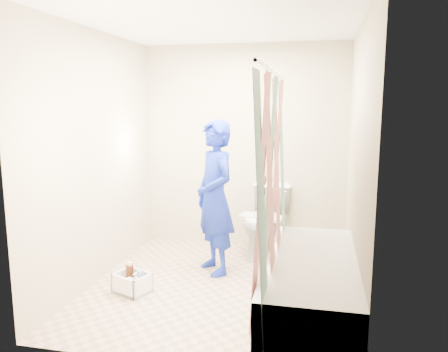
% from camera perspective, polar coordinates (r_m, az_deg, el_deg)
% --- Properties ---
extents(floor, '(2.60, 2.60, 0.00)m').
position_cam_1_polar(floor, '(4.26, -0.56, -14.25)').
color(floor, tan).
rests_on(floor, ground).
extents(ceiling, '(2.40, 2.60, 0.02)m').
position_cam_1_polar(ceiling, '(3.96, -0.62, 19.41)').
color(ceiling, white).
rests_on(ceiling, wall_back).
extents(wall_back, '(2.40, 0.02, 2.40)m').
position_cam_1_polar(wall_back, '(5.20, 2.65, 3.77)').
color(wall_back, '#B8AE8D').
rests_on(wall_back, ground).
extents(wall_front, '(2.40, 0.02, 2.40)m').
position_cam_1_polar(wall_front, '(2.70, -6.83, -1.59)').
color(wall_front, '#B8AE8D').
rests_on(wall_front, ground).
extents(wall_left, '(0.02, 2.60, 2.40)m').
position_cam_1_polar(wall_left, '(4.37, -16.13, 2.31)').
color(wall_left, '#B8AE8D').
rests_on(wall_left, ground).
extents(wall_right, '(0.02, 2.60, 2.40)m').
position_cam_1_polar(wall_right, '(3.85, 17.09, 1.35)').
color(wall_right, '#B8AE8D').
rests_on(wall_right, ground).
extents(bathtub, '(0.70, 1.75, 0.50)m').
position_cam_1_polar(bathtub, '(3.68, 11.28, -13.92)').
color(bathtub, white).
rests_on(bathtub, ground).
extents(curtain_rod, '(0.02, 1.90, 0.02)m').
position_cam_1_polar(curtain_rod, '(3.41, 6.50, 13.36)').
color(curtain_rod, silver).
rests_on(curtain_rod, wall_back).
extents(shower_curtain, '(0.06, 1.75, 1.80)m').
position_cam_1_polar(shower_curtain, '(3.47, 6.22, -2.16)').
color(shower_curtain, white).
rests_on(shower_curtain, curtain_rod).
extents(toilet, '(0.57, 0.84, 0.79)m').
position_cam_1_polar(toilet, '(5.03, 5.40, -5.79)').
color(toilet, white).
rests_on(toilet, ground).
extents(tank_lid, '(0.52, 0.29, 0.04)m').
position_cam_1_polar(tank_lid, '(4.89, 4.97, -5.38)').
color(tank_lid, white).
rests_on(tank_lid, toilet).
extents(tank_internals, '(0.19, 0.07, 0.26)m').
position_cam_1_polar(tank_internals, '(5.15, 5.69, -1.03)').
color(tank_internals, black).
rests_on(tank_internals, toilet).
extents(plumber, '(0.65, 0.68, 1.56)m').
position_cam_1_polar(plumber, '(4.39, -1.19, -2.84)').
color(plumber, '#1035A2').
rests_on(plumber, ground).
extents(cleaning_caddy, '(0.37, 0.34, 0.23)m').
position_cam_1_polar(cleaning_caddy, '(4.19, -11.82, -13.62)').
color(cleaning_caddy, white).
rests_on(cleaning_caddy, ground).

